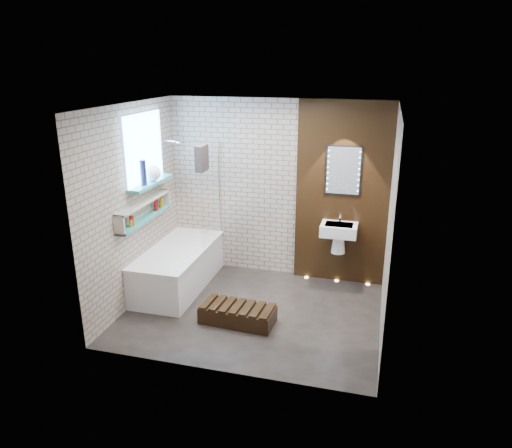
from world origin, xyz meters
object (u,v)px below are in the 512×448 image
(walnut_step, at_px, (238,315))
(bathtub, at_px, (179,267))
(bath_screen, at_px, (211,194))
(washbasin, at_px, (339,234))
(led_mirror, at_px, (343,171))

(walnut_step, bearing_deg, bathtub, 145.97)
(bath_screen, height_order, washbasin, bath_screen)
(led_mirror, distance_m, walnut_step, 2.42)
(led_mirror, xyz_separation_m, walnut_step, (-1.06, -1.53, -1.55))
(bath_screen, distance_m, walnut_step, 1.84)
(washbasin, bearing_deg, led_mirror, 90.00)
(washbasin, relative_size, led_mirror, 0.83)
(washbasin, bearing_deg, bath_screen, -174.22)
(led_mirror, height_order, walnut_step, led_mirror)
(bathtub, height_order, led_mirror, led_mirror)
(bathtub, bearing_deg, washbasin, 16.01)
(washbasin, bearing_deg, bathtub, -163.99)
(walnut_step, bearing_deg, led_mirror, 55.22)
(bath_screen, xyz_separation_m, washbasin, (1.82, 0.18, -0.49))
(bathtub, distance_m, led_mirror, 2.68)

